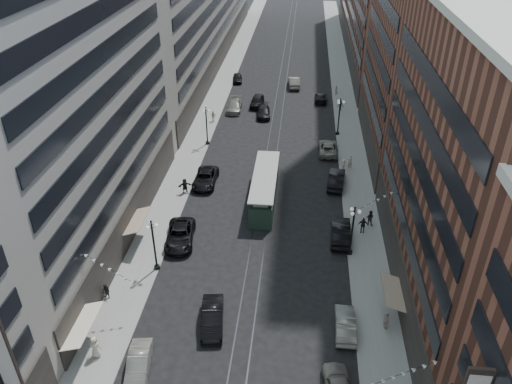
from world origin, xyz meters
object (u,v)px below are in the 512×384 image
at_px(car_14, 294,82).
at_px(pedestrian_extra_1, 336,90).
at_px(pedestrian_1, 95,347).
at_px(car_13, 257,101).
at_px(car_1, 139,363).
at_px(car_extra_2, 336,179).
at_px(car_2, 180,235).
at_px(pedestrian_4, 386,321).
at_px(car_9, 237,78).
at_px(car_12, 321,98).
at_px(pedestrian_extra_2, 344,165).
at_px(car_8, 234,106).
at_px(pedestrian_extra_0, 363,225).
at_px(pedestrian_7, 370,218).
at_px(car_extra_0, 263,112).
at_px(lamppost_se_mid, 339,115).
at_px(car_11, 328,148).
at_px(lamppost_sw_far, 154,243).
at_px(lamppost_se_far, 352,229).
at_px(streetcar, 265,189).
at_px(pedestrian_8, 350,161).
at_px(car_5, 212,318).
at_px(car_10, 341,232).
at_px(pedestrian_2, 106,292).
at_px(pedestrian_9, 340,105).
at_px(car_7, 205,178).
at_px(car_extra_1, 345,324).
at_px(pedestrian_6, 213,116).
at_px(lamppost_sw_mid, 207,125).
at_px(pedestrian_5, 185,186).

xyz_separation_m(car_14, pedestrian_extra_1, (7.38, -3.49, 0.02)).
relative_size(pedestrian_1, car_13, 0.38).
height_order(car_1, car_extra_2, car_extra_2).
xyz_separation_m(car_2, pedestrian_4, (19.45, -10.04, 0.17)).
relative_size(car_9, car_extra_2, 0.78).
xyz_separation_m(car_12, pedestrian_extra_2, (2.57, -24.12, 0.27)).
xyz_separation_m(car_8, pedestrian_extra_0, (17.86, -32.10, 0.23)).
distance_m(pedestrian_7, car_extra_0, 31.78).
distance_m(car_12, pedestrian_extra_2, 24.26).
xyz_separation_m(car_9, pedestrian_extra_1, (17.99, -5.24, 0.20)).
distance_m(lamppost_se_mid, car_11, 6.51).
relative_size(lamppost_sw_far, lamppost_se_far, 1.00).
bearing_deg(pedestrian_1, car_9, -84.15).
height_order(lamppost_sw_far, car_extra_0, lamppost_sw_far).
height_order(streetcar, pedestrian_8, streetcar).
bearing_deg(lamppost_se_far, car_extra_0, 108.60).
xyz_separation_m(car_5, car_13, (-0.90, 48.61, 0.03)).
relative_size(car_1, pedestrian_1, 2.31).
height_order(streetcar, car_10, streetcar).
relative_size(car_1, pedestrian_7, 2.54).
bearing_deg(pedestrian_2, pedestrian_extra_1, 88.30).
distance_m(car_13, car_extra_2, 27.48).
relative_size(car_2, pedestrian_9, 3.60).
height_order(lamppost_se_mid, pedestrian_8, lamppost_se_mid).
height_order(car_7, car_10, car_10).
distance_m(car_11, car_extra_0, 15.31).
relative_size(streetcar, pedestrian_4, 7.15).
xyz_separation_m(car_5, car_12, (9.65, 51.70, -0.13)).
bearing_deg(car_11, car_extra_1, 91.50).
distance_m(car_2, car_13, 37.95).
distance_m(lamppost_sw_far, car_extra_1, 18.55).
distance_m(lamppost_se_mid, pedestrian_extra_1, 16.71).
height_order(pedestrian_6, pedestrian_extra_0, pedestrian_extra_0).
distance_m(pedestrian_2, pedestrian_extra_0, 26.23).
xyz_separation_m(car_14, pedestrian_6, (-11.91, -17.11, 0.09)).
bearing_deg(car_1, pedestrian_9, 63.79).
bearing_deg(lamppost_sw_far, car_11, 57.21).
relative_size(car_7, pedestrian_9, 3.44).
xyz_separation_m(lamppost_sw_mid, pedestrian_2, (-3.30, -31.39, -2.19)).
bearing_deg(pedestrian_4, pedestrian_extra_1, -11.59).
bearing_deg(car_1, car_extra_1, 11.31).
relative_size(lamppost_se_mid, pedestrian_2, 3.63).
bearing_deg(car_10, lamppost_sw_far, 23.42).
relative_size(lamppost_sw_far, pedestrian_extra_0, 3.09).
xyz_separation_m(pedestrian_2, pedestrian_5, (3.00, 18.23, 0.15)).
bearing_deg(car_14, car_1, 76.46).
distance_m(car_11, car_extra_2, 8.73).
bearing_deg(pedestrian_7, pedestrian_4, 107.61).
relative_size(car_2, car_12, 1.25).
distance_m(pedestrian_2, pedestrian_8, 34.77).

